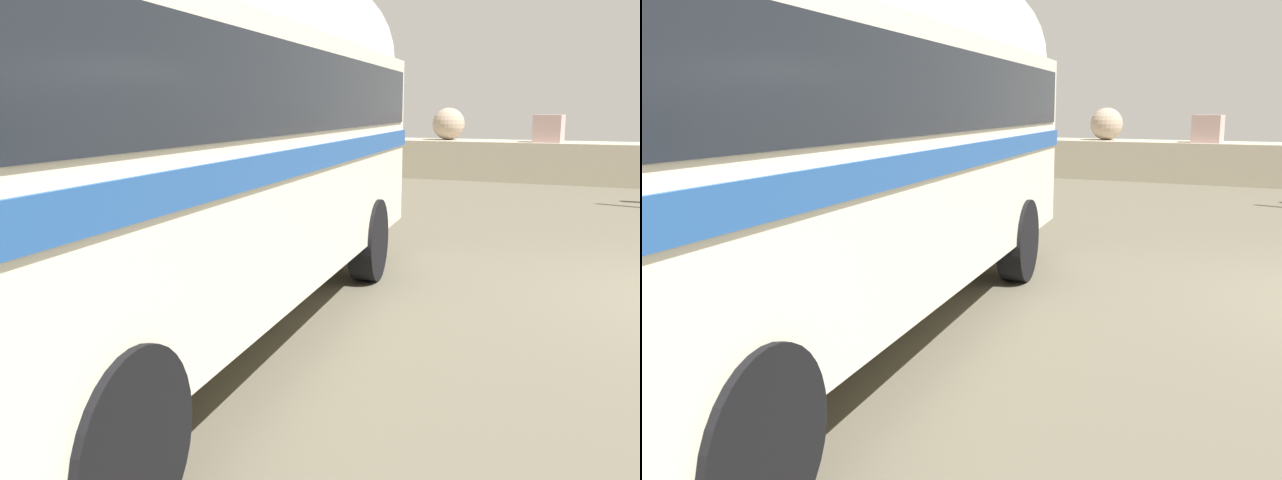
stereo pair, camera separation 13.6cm
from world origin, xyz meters
The scene contains 1 object.
vintage_coach centered at (-4.74, -3.41, 2.05)m, with size 3.73×8.85×3.70m.
Camera 1 is at (-1.14, -8.03, 2.02)m, focal length 38.61 mm.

